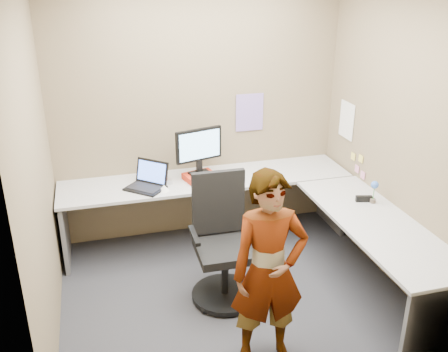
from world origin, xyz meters
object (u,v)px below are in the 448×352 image
object	(u,v)px
desk	(266,211)
monitor	(199,147)
person	(269,271)
office_chair	(223,250)

from	to	relation	value
desk	monitor	bearing A→B (deg)	130.57
person	desk	bearing A→B (deg)	74.57
desk	person	distance (m)	1.28
office_chair	person	xyz separation A→B (m)	(0.11, -0.83, 0.30)
monitor	office_chair	xyz separation A→B (m)	(-0.02, -0.97, -0.61)
desk	office_chair	world-z (taller)	office_chair
monitor	office_chair	world-z (taller)	monitor
desk	office_chair	bearing A→B (deg)	-144.86
office_chair	person	world-z (taller)	person
desk	monitor	world-z (taller)	monitor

